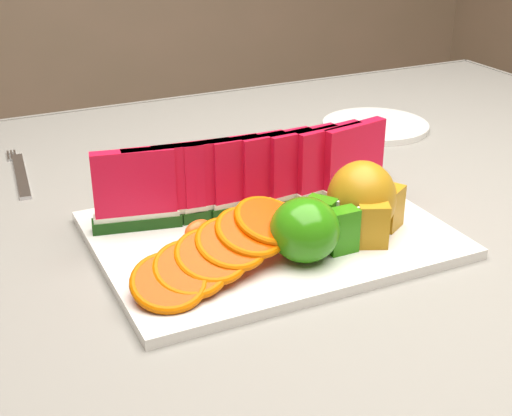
{
  "coord_description": "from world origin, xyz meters",
  "views": [
    {
      "loc": [
        -0.39,
        -0.77,
        1.15
      ],
      "look_at": [
        -0.08,
        -0.11,
        0.81
      ],
      "focal_mm": 50.0,
      "sensor_mm": 36.0,
      "label": 1
    }
  ],
  "objects_px": {
    "platter": "(269,234)",
    "side_plate": "(375,126)",
    "apple_cluster": "(310,229)",
    "pear_cluster": "(364,201)",
    "fork": "(20,173)"
  },
  "relations": [
    {
      "from": "pear_cluster",
      "to": "fork",
      "type": "height_order",
      "value": "pear_cluster"
    },
    {
      "from": "platter",
      "to": "apple_cluster",
      "type": "bearing_deg",
      "value": -81.0
    },
    {
      "from": "apple_cluster",
      "to": "pear_cluster",
      "type": "bearing_deg",
      "value": 16.78
    },
    {
      "from": "side_plate",
      "to": "fork",
      "type": "height_order",
      "value": "side_plate"
    },
    {
      "from": "pear_cluster",
      "to": "apple_cluster",
      "type": "bearing_deg",
      "value": -163.22
    },
    {
      "from": "side_plate",
      "to": "fork",
      "type": "xyz_separation_m",
      "value": [
        -0.58,
        0.05,
        -0.0
      ]
    },
    {
      "from": "platter",
      "to": "side_plate",
      "type": "distance_m",
      "value": 0.45
    },
    {
      "from": "platter",
      "to": "fork",
      "type": "xyz_separation_m",
      "value": [
        -0.24,
        0.33,
        -0.0
      ]
    },
    {
      "from": "platter",
      "to": "side_plate",
      "type": "height_order",
      "value": "platter"
    },
    {
      "from": "platter",
      "to": "side_plate",
      "type": "relative_size",
      "value": 2.16
    },
    {
      "from": "platter",
      "to": "fork",
      "type": "bearing_deg",
      "value": 125.21
    },
    {
      "from": "apple_cluster",
      "to": "pear_cluster",
      "type": "relative_size",
      "value": 1.17
    },
    {
      "from": "apple_cluster",
      "to": "pear_cluster",
      "type": "distance_m",
      "value": 0.09
    },
    {
      "from": "apple_cluster",
      "to": "side_plate",
      "type": "height_order",
      "value": "apple_cluster"
    },
    {
      "from": "pear_cluster",
      "to": "fork",
      "type": "distance_m",
      "value": 0.51
    }
  ]
}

